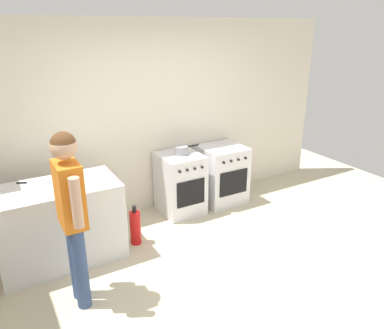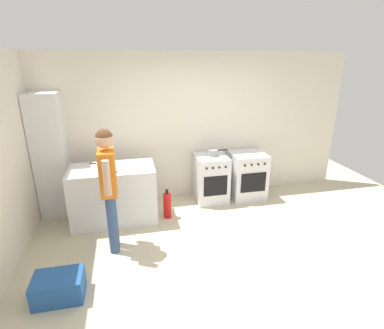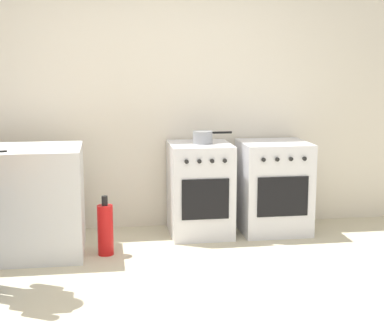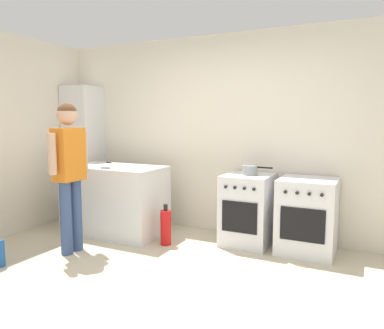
{
  "view_description": "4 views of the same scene",
  "coord_description": "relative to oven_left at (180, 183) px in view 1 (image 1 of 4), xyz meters",
  "views": [
    {
      "loc": [
        -1.9,
        -2.66,
        2.49
      ],
      "look_at": [
        0.2,
        0.98,
        0.93
      ],
      "focal_mm": 35.0,
      "sensor_mm": 36.0,
      "label": 1
    },
    {
      "loc": [
        -1.07,
        -3.26,
        2.5
      ],
      "look_at": [
        -0.14,
        0.97,
        0.94
      ],
      "focal_mm": 28.0,
      "sensor_mm": 36.0,
      "label": 2
    },
    {
      "loc": [
        -0.5,
        -3.65,
        1.6
      ],
      "look_at": [
        0.18,
        0.93,
        0.77
      ],
      "focal_mm": 55.0,
      "sensor_mm": 36.0,
      "label": 3
    },
    {
      "loc": [
        1.71,
        -2.69,
        1.51
      ],
      "look_at": [
        0.0,
        0.76,
        1.04
      ],
      "focal_mm": 35.0,
      "sensor_mm": 36.0,
      "label": 4
    }
  ],
  "objects": [
    {
      "name": "pot",
      "position": [
        0.03,
        -0.0,
        0.48
      ],
      "size": [
        0.36,
        0.18,
        0.11
      ],
      "color": "gray",
      "rests_on": "oven_left"
    },
    {
      "name": "knife_paring",
      "position": [
        -1.97,
        -0.14,
        0.48
      ],
      "size": [
        0.2,
        0.12,
        0.01
      ],
      "color": "silver",
      "rests_on": "counter_unit"
    },
    {
      "name": "back_wall",
      "position": [
        -0.35,
        0.37,
        0.87
      ],
      "size": [
        6.0,
        0.1,
        2.6
      ],
      "primitive_type": "cube",
      "color": "silver",
      "rests_on": "ground"
    },
    {
      "name": "oven_left",
      "position": [
        0.0,
        0.0,
        0.0
      ],
      "size": [
        0.56,
        0.62,
        0.85
      ],
      "color": "silver",
      "rests_on": "ground"
    },
    {
      "name": "ground_plane",
      "position": [
        -0.35,
        -1.58,
        -0.43
      ],
      "size": [
        8.0,
        8.0,
        0.0
      ],
      "primitive_type": "plane",
      "color": "beige"
    },
    {
      "name": "person",
      "position": [
        -1.7,
        -1.17,
        0.59
      ],
      "size": [
        0.22,
        0.57,
        1.68
      ],
      "color": "#384C7A",
      "rests_on": "ground"
    },
    {
      "name": "fire_extinguisher",
      "position": [
        -0.87,
        -0.48,
        -0.21
      ],
      "size": [
        0.13,
        0.13,
        0.5
      ],
      "color": "red",
      "rests_on": "ground"
    },
    {
      "name": "oven_right",
      "position": [
        0.7,
        0.0,
        0.0
      ],
      "size": [
        0.62,
        0.62,
        0.85
      ],
      "color": "silver",
      "rests_on": "ground"
    },
    {
      "name": "knife_chef",
      "position": [
        -1.74,
        -0.63,
        0.48
      ],
      "size": [
        0.3,
        0.13,
        0.01
      ],
      "color": "silver",
      "rests_on": "counter_unit"
    },
    {
      "name": "counter_unit",
      "position": [
        -1.7,
        -0.38,
        0.02
      ],
      "size": [
        1.3,
        0.7,
        0.9
      ],
      "primitive_type": "cube",
      "color": "silver",
      "rests_on": "ground"
    }
  ]
}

